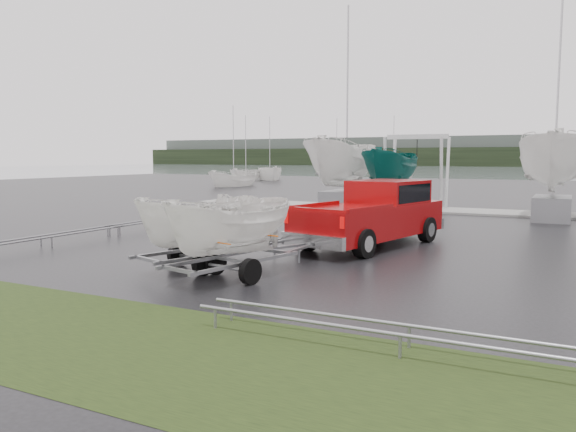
{
  "coord_description": "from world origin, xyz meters",
  "views": [
    {
      "loc": [
        6.1,
        -17.48,
        2.9
      ],
      "look_at": [
        -1.2,
        -3.07,
        1.2
      ],
      "focal_mm": 35.0,
      "sensor_mm": 36.0,
      "label": 1
    }
  ],
  "objects_px": {
    "pickup_truck": "(376,212)",
    "trailer_parked": "(201,178)",
    "boat_hoist": "(417,161)",
    "trailer_hitched": "(231,178)"
  },
  "relations": [
    {
      "from": "pickup_truck",
      "to": "boat_hoist",
      "type": "distance_m",
      "value": 12.97
    },
    {
      "from": "trailer_hitched",
      "to": "trailer_parked",
      "type": "bearing_deg",
      "value": 166.99
    },
    {
      "from": "trailer_hitched",
      "to": "trailer_parked",
      "type": "distance_m",
      "value": 1.45
    },
    {
      "from": "trailer_parked",
      "to": "boat_hoist",
      "type": "bearing_deg",
      "value": 105.2
    },
    {
      "from": "pickup_truck",
      "to": "trailer_parked",
      "type": "distance_m",
      "value": 6.66
    },
    {
      "from": "pickup_truck",
      "to": "trailer_hitched",
      "type": "xyz_separation_m",
      "value": [
        -1.46,
        -6.55,
        1.31
      ]
    },
    {
      "from": "pickup_truck",
      "to": "trailer_parked",
      "type": "bearing_deg",
      "value": -102.44
    },
    {
      "from": "pickup_truck",
      "to": "trailer_hitched",
      "type": "distance_m",
      "value": 6.84
    },
    {
      "from": "pickup_truck",
      "to": "trailer_hitched",
      "type": "bearing_deg",
      "value": -90.0
    },
    {
      "from": "pickup_truck",
      "to": "trailer_parked",
      "type": "relative_size",
      "value": 1.55
    }
  ]
}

